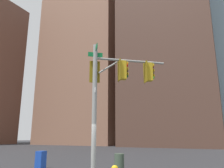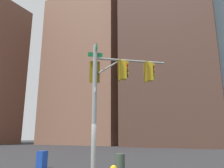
% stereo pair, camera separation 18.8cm
% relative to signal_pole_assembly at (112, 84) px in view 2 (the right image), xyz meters
% --- Properties ---
extents(signal_pole_assembly, '(3.48, 2.98, 6.65)m').
position_rel_signal_pole_assembly_xyz_m(signal_pole_assembly, '(0.00, 0.00, 0.00)').
color(signal_pole_assembly, gray).
rests_on(signal_pole_assembly, ground_plane).
extents(litter_bin, '(0.56, 0.56, 0.95)m').
position_rel_signal_pole_assembly_xyz_m(litter_bin, '(0.59, -2.07, -4.12)').
color(litter_bin, '#384738').
rests_on(litter_bin, ground_plane).
extents(newspaper_box, '(0.52, 0.62, 1.05)m').
position_rel_signal_pole_assembly_xyz_m(newspaper_box, '(5.20, -0.65, -4.07)').
color(newspaper_box, '#193FA5').
rests_on(newspaper_box, ground_plane).
extents(building_brick_nearside, '(19.07, 19.40, 52.15)m').
position_rel_signal_pole_assembly_xyz_m(building_brick_nearside, '(4.82, -39.45, 21.48)').
color(building_brick_nearside, '#4C3328').
rests_on(building_brick_nearside, ground_plane).
extents(building_brick_midblock, '(22.15, 14.92, 41.11)m').
position_rel_signal_pole_assembly_xyz_m(building_brick_midblock, '(28.34, -39.56, 15.96)').
color(building_brick_midblock, '#845B47').
rests_on(building_brick_midblock, ground_plane).
extents(building_glass_tower, '(33.42, 30.28, 78.97)m').
position_rel_signal_pole_assembly_xyz_m(building_glass_tower, '(8.86, -58.29, 34.89)').
color(building_glass_tower, '#8CB2C6').
rests_on(building_glass_tower, ground_plane).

